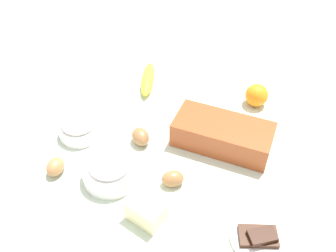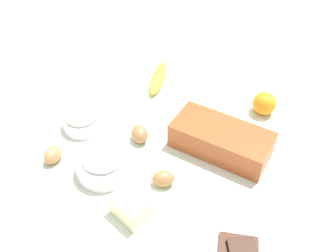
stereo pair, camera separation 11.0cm
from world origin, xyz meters
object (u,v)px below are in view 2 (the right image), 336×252
sugar_bowl (103,163)px  loaf_pan (221,139)px  egg_beside_bowl (140,134)px  flour_bowl (82,119)px  orange_fruit (264,103)px  butter_block (130,207)px  egg_near_butter (163,179)px  banana (158,78)px  egg_loose (53,155)px  chocolate_plate (238,248)px

sugar_bowl → loaf_pan: bearing=38.4°
loaf_pan → egg_beside_bowl: bearing=-159.4°
flour_bowl → sugar_bowl: (0.15, -0.13, 0.00)m
orange_fruit → egg_beside_bowl: size_ratio=1.15×
orange_fruit → butter_block: orange_fruit is taller
loaf_pan → egg_near_butter: (-0.10, -0.18, -0.02)m
banana → egg_beside_bowl: 0.29m
flour_bowl → banana: flour_bowl is taller
banana → egg_beside_bowl: (0.07, -0.28, 0.00)m
flour_bowl → egg_loose: flour_bowl is taller
orange_fruit → egg_loose: size_ratio=1.22×
orange_fruit → butter_block: (-0.21, -0.51, -0.01)m
egg_near_butter → egg_beside_bowl: size_ratio=0.92×
egg_beside_bowl → flour_bowl: bearing=-173.8°
egg_near_butter → chocolate_plate: size_ratio=0.46×
sugar_bowl → banana: 0.43m
sugar_bowl → egg_near_butter: (0.17, 0.03, -0.01)m
chocolate_plate → loaf_pan: bearing=115.8°
orange_fruit → chocolate_plate: size_ratio=0.57×
egg_beside_bowl → banana: bearing=104.2°
egg_loose → banana: bearing=76.0°
egg_near_butter → egg_beside_bowl: (-0.13, 0.12, 0.00)m
orange_fruit → egg_loose: bearing=-137.7°
chocolate_plate → sugar_bowl: bearing=169.2°
orange_fruit → egg_near_butter: bearing=-113.5°
sugar_bowl → egg_beside_bowl: bearing=77.6°
flour_bowl → orange_fruit: orange_fruit is taller
egg_beside_bowl → orange_fruit: bearing=41.9°
orange_fruit → egg_beside_bowl: bearing=-138.1°
chocolate_plate → orange_fruit: bearing=97.3°
loaf_pan → orange_fruit: size_ratio=3.92×
sugar_bowl → banana: bearing=95.2°
egg_beside_bowl → sugar_bowl: bearing=-102.4°
banana → butter_block: (0.17, -0.52, 0.01)m
egg_beside_bowl → egg_loose: egg_beside_bowl is taller
loaf_pan → chocolate_plate: 0.32m
egg_near_butter → orange_fruit: bearing=66.5°
egg_near_butter → chocolate_plate: (0.24, -0.10, -0.01)m
loaf_pan → orange_fruit: bearing=76.8°
banana → butter_block: size_ratio=2.11×
banana → egg_loose: egg_loose is taller
loaf_pan → egg_beside_bowl: 0.24m
flour_bowl → orange_fruit: 0.57m
flour_bowl → egg_loose: (0.00, -0.15, -0.01)m
sugar_bowl → egg_near_butter: 0.17m
flour_bowl → egg_loose: size_ratio=2.01×
loaf_pan → sugar_bowl: loaf_pan is taller
egg_near_butter → egg_beside_bowl: 0.18m
orange_fruit → chocolate_plate: (0.06, -0.50, -0.03)m
orange_fruit → egg_near_butter: (-0.17, -0.40, -0.02)m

